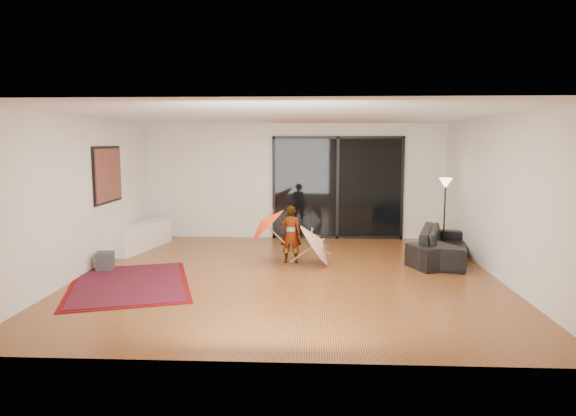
# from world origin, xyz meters

# --- Properties ---
(floor) EXTENTS (7.00, 7.00, 0.00)m
(floor) POSITION_xyz_m (0.00, 0.00, 0.00)
(floor) COLOR #9C5B2A
(floor) RESTS_ON ground
(ceiling) EXTENTS (7.00, 7.00, 0.00)m
(ceiling) POSITION_xyz_m (0.00, 0.00, 2.70)
(ceiling) COLOR white
(ceiling) RESTS_ON wall_back
(wall_back) EXTENTS (7.00, 0.00, 7.00)m
(wall_back) POSITION_xyz_m (0.00, 3.50, 1.35)
(wall_back) COLOR silver
(wall_back) RESTS_ON floor
(wall_front) EXTENTS (7.00, 0.00, 7.00)m
(wall_front) POSITION_xyz_m (0.00, -3.50, 1.35)
(wall_front) COLOR silver
(wall_front) RESTS_ON floor
(wall_left) EXTENTS (0.00, 7.00, 7.00)m
(wall_left) POSITION_xyz_m (-3.50, 0.00, 1.35)
(wall_left) COLOR silver
(wall_left) RESTS_ON floor
(wall_right) EXTENTS (0.00, 7.00, 7.00)m
(wall_right) POSITION_xyz_m (3.50, 0.00, 1.35)
(wall_right) COLOR silver
(wall_right) RESTS_ON floor
(sliding_door) EXTENTS (3.06, 0.07, 2.40)m
(sliding_door) POSITION_xyz_m (1.00, 3.47, 1.20)
(sliding_door) COLOR black
(sliding_door) RESTS_ON wall_back
(painting) EXTENTS (0.04, 1.28, 1.08)m
(painting) POSITION_xyz_m (-3.46, 1.00, 1.65)
(painting) COLOR black
(painting) RESTS_ON wall_left
(media_console) EXTENTS (0.85, 1.98, 0.53)m
(media_console) POSITION_xyz_m (-3.25, 2.03, 0.27)
(media_console) COLOR white
(media_console) RESTS_ON floor
(speaker) EXTENTS (0.35, 0.35, 0.33)m
(speaker) POSITION_xyz_m (-3.25, 0.17, 0.17)
(speaker) COLOR #424244
(speaker) RESTS_ON floor
(persian_rug) EXTENTS (2.51, 2.97, 0.02)m
(persian_rug) POSITION_xyz_m (-2.51, -0.69, 0.01)
(persian_rug) COLOR #600808
(persian_rug) RESTS_ON floor
(sofa) EXTENTS (1.39, 2.27, 0.62)m
(sofa) POSITION_xyz_m (2.95, 1.28, 0.31)
(sofa) COLOR black
(sofa) RESTS_ON floor
(ottoman) EXTENTS (0.94, 0.94, 0.42)m
(ottoman) POSITION_xyz_m (2.60, 0.64, 0.21)
(ottoman) COLOR black
(ottoman) RESTS_ON floor
(floor_lamp) EXTENTS (0.27, 0.27, 1.54)m
(floor_lamp) POSITION_xyz_m (3.10, 1.92, 1.22)
(floor_lamp) COLOR black
(floor_lamp) RESTS_ON floor
(child) EXTENTS (0.40, 0.27, 1.09)m
(child) POSITION_xyz_m (0.01, 0.94, 0.55)
(child) COLOR #999999
(child) RESTS_ON floor
(parasol_orange) EXTENTS (0.72, 0.85, 0.88)m
(parasol_orange) POSITION_xyz_m (-0.54, 0.89, 0.73)
(parasol_orange) COLOR red
(parasol_orange) RESTS_ON child
(parasol_white) EXTENTS (0.67, 0.89, 0.96)m
(parasol_white) POSITION_xyz_m (0.61, 0.79, 0.50)
(parasol_white) COLOR silver
(parasol_white) RESTS_ON floor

